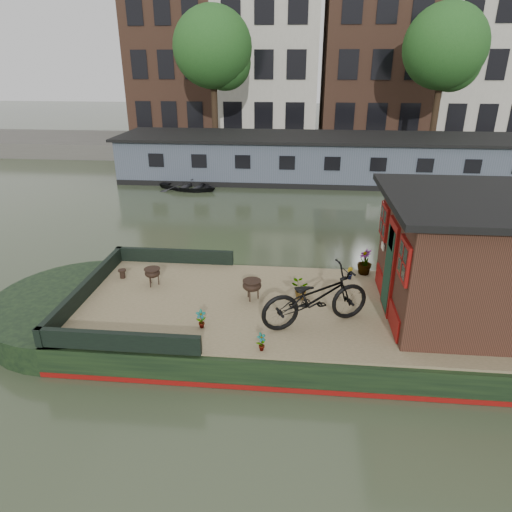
# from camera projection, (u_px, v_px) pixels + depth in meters

# --- Properties ---
(ground) EXTENTS (120.00, 120.00, 0.00)m
(ground) POSITION_uv_depth(u_px,v_px,m) (361.00, 335.00, 9.66)
(ground) COLOR #27311F
(ground) RESTS_ON ground
(houseboat_hull) EXTENTS (14.01, 4.02, 0.60)m
(houseboat_hull) POSITION_uv_depth(u_px,v_px,m) (298.00, 321.00, 9.67)
(houseboat_hull) COLOR black
(houseboat_hull) RESTS_ON ground
(houseboat_deck) EXTENTS (11.80, 3.80, 0.05)m
(houseboat_deck) POSITION_uv_depth(u_px,v_px,m) (364.00, 309.00, 9.42)
(houseboat_deck) COLOR #8D7A57
(houseboat_deck) RESTS_ON houseboat_hull
(bow_bulwark) EXTENTS (3.00, 4.00, 0.35)m
(bow_bulwark) POSITION_uv_depth(u_px,v_px,m) (125.00, 290.00, 9.79)
(bow_bulwark) COLOR black
(bow_bulwark) RESTS_ON houseboat_deck
(cabin) EXTENTS (4.00, 3.50, 2.42)m
(cabin) POSITION_uv_depth(u_px,v_px,m) (485.00, 257.00, 8.73)
(cabin) COLOR black
(cabin) RESTS_ON houseboat_deck
(bicycle) EXTENTS (2.30, 1.57, 1.14)m
(bicycle) POSITION_uv_depth(u_px,v_px,m) (316.00, 297.00, 8.64)
(bicycle) COLOR black
(bicycle) RESTS_ON houseboat_deck
(potted_plant_a) EXTENTS (0.22, 0.18, 0.37)m
(potted_plant_a) POSITION_uv_depth(u_px,v_px,m) (201.00, 319.00, 8.64)
(potted_plant_a) COLOR maroon
(potted_plant_a) RESTS_ON houseboat_deck
(potted_plant_b) EXTENTS (0.16, 0.18, 0.28)m
(potted_plant_b) POSITION_uv_depth(u_px,v_px,m) (350.00, 273.00, 10.63)
(potted_plant_b) COLOR brown
(potted_plant_b) RESTS_ON houseboat_deck
(potted_plant_c) EXTENTS (0.40, 0.35, 0.41)m
(potted_plant_c) POSITION_uv_depth(u_px,v_px,m) (300.00, 290.00, 9.71)
(potted_plant_c) COLOR #B06133
(potted_plant_c) RESTS_ON houseboat_deck
(potted_plant_d) EXTENTS (0.42, 0.42, 0.62)m
(potted_plant_d) POSITION_uv_depth(u_px,v_px,m) (365.00, 262.00, 10.83)
(potted_plant_d) COLOR #965029
(potted_plant_d) RESTS_ON houseboat_deck
(potted_plant_e) EXTENTS (0.22, 0.21, 0.34)m
(potted_plant_e) POSITION_uv_depth(u_px,v_px,m) (261.00, 342.00, 7.96)
(potted_plant_e) COLOR maroon
(potted_plant_e) RESTS_ON houseboat_deck
(brazier_front) EXTENTS (0.40, 0.40, 0.41)m
(brazier_front) POSITION_uv_depth(u_px,v_px,m) (153.00, 277.00, 10.30)
(brazier_front) COLOR black
(brazier_front) RESTS_ON houseboat_deck
(brazier_rear) EXTENTS (0.54, 0.54, 0.45)m
(brazier_rear) POSITION_uv_depth(u_px,v_px,m) (252.00, 290.00, 9.68)
(brazier_rear) COLOR black
(brazier_rear) RESTS_ON houseboat_deck
(bollard_port) EXTENTS (0.18, 0.18, 0.21)m
(bollard_port) POSITION_uv_depth(u_px,v_px,m) (122.00, 274.00, 10.69)
(bollard_port) COLOR black
(bollard_port) RESTS_ON houseboat_deck
(bollard_stbd) EXTENTS (0.16, 0.16, 0.18)m
(bollard_stbd) POSITION_uv_depth(u_px,v_px,m) (64.00, 335.00, 8.32)
(bollard_stbd) COLOR black
(bollard_stbd) RESTS_ON houseboat_deck
(dinghy) EXTENTS (3.20, 2.70, 0.56)m
(dinghy) POSITION_uv_depth(u_px,v_px,m) (189.00, 183.00, 20.66)
(dinghy) COLOR black
(dinghy) RESTS_ON ground
(far_houseboat) EXTENTS (20.40, 4.40, 2.11)m
(far_houseboat) POSITION_uv_depth(u_px,v_px,m) (330.00, 160.00, 22.11)
(far_houseboat) COLOR #454B5C
(far_houseboat) RESTS_ON ground
(quay) EXTENTS (60.00, 6.00, 0.90)m
(quay) POSITION_uv_depth(u_px,v_px,m) (324.00, 148.00, 28.26)
(quay) COLOR #47443F
(quay) RESTS_ON ground
(townhouse_row) EXTENTS (27.25, 8.00, 16.50)m
(townhouse_row) POSITION_uv_depth(u_px,v_px,m) (328.00, 22.00, 31.75)
(townhouse_row) COLOR brown
(townhouse_row) RESTS_ON ground
(tree_left) EXTENTS (4.40, 4.40, 7.40)m
(tree_left) POSITION_uv_depth(u_px,v_px,m) (216.00, 51.00, 25.39)
(tree_left) COLOR #332316
(tree_left) RESTS_ON quay
(tree_right) EXTENTS (4.40, 4.40, 7.40)m
(tree_right) POSITION_uv_depth(u_px,v_px,m) (447.00, 51.00, 24.28)
(tree_right) COLOR #332316
(tree_right) RESTS_ON quay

